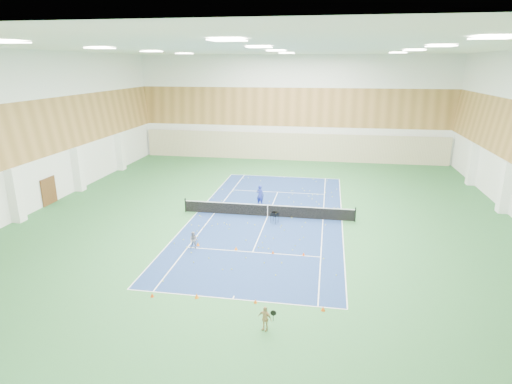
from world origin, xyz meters
TOP-DOWN VIEW (x-y plane):
  - ground at (0.00, 0.00)m, footprint 40.00×40.00m
  - room_shell at (0.00, 0.00)m, footprint 36.00×40.00m
  - wood_cladding at (0.00, 0.00)m, footprint 36.00×40.00m
  - ceiling_light_grid at (0.00, 0.00)m, footprint 21.40×25.40m
  - court_surface at (0.00, 0.00)m, footprint 10.97×23.77m
  - tennis_balls_scatter at (0.00, 0.00)m, footprint 10.57×22.77m
  - tennis_net at (0.00, 0.00)m, footprint 12.80×0.10m
  - back_curtain at (0.00, 19.75)m, footprint 35.40×0.16m
  - door_left_b at (-17.92, 0.00)m, footprint 0.08×1.80m
  - coach at (-0.98, 2.55)m, footprint 0.71×0.56m
  - child_court at (-3.68, -6.46)m, footprint 0.54×0.42m
  - child_apron at (1.91, -14.08)m, footprint 0.72×0.51m
  - ball_cart at (0.67, -1.21)m, footprint 0.62×0.62m
  - cone_svc_a at (-3.56, -6.03)m, footprint 0.22×0.22m
  - cone_svc_b at (-1.06, -6.25)m, footprint 0.21×0.21m
  - cone_svc_c at (1.25, -6.39)m, footprint 0.18×0.18m
  - cone_svc_d at (3.09, -6.34)m, footprint 0.19×0.19m
  - cone_base_a at (-3.96, -12.33)m, footprint 0.18×0.18m
  - cone_base_b at (-1.77, -12.06)m, footprint 0.22×0.22m
  - cone_base_c at (1.15, -12.02)m, footprint 0.17×0.17m
  - cone_base_d at (4.36, -12.15)m, footprint 0.21×0.21m

SIDE VIEW (x-z plane):
  - ground at x=0.00m, z-range 0.00..0.00m
  - court_surface at x=0.00m, z-range 0.00..0.01m
  - tennis_balls_scatter at x=0.00m, z-range 0.01..0.08m
  - cone_base_c at x=1.15m, z-range 0.00..0.19m
  - cone_svc_c at x=1.25m, z-range 0.00..0.20m
  - cone_base_a at x=-3.96m, z-range 0.00..0.20m
  - cone_svc_d at x=3.09m, z-range 0.00..0.21m
  - cone_base_d at x=4.36m, z-range 0.00..0.23m
  - cone_svc_b at x=-1.06m, z-range 0.00..0.23m
  - cone_base_b at x=-1.77m, z-range 0.00..0.24m
  - cone_svc_a at x=-3.56m, z-range 0.00..0.24m
  - ball_cart at x=0.67m, z-range 0.00..0.82m
  - child_court at x=-3.68m, z-range 0.00..1.10m
  - tennis_net at x=0.00m, z-range 0.00..1.10m
  - child_apron at x=1.91m, z-range 0.00..1.13m
  - coach at x=-0.98m, z-range 0.00..1.71m
  - door_left_b at x=-17.92m, z-range 0.00..2.20m
  - back_curtain at x=0.00m, z-range 0.00..3.20m
  - room_shell at x=0.00m, z-range 0.00..12.00m
  - wood_cladding at x=0.00m, z-range 4.00..12.00m
  - ceiling_light_grid at x=0.00m, z-range 11.89..11.95m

